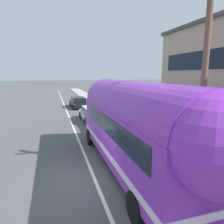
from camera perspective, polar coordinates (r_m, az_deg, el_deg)
name	(u,v)px	position (r m, az deg, el deg)	size (l,w,h in m)	color
ground_plane	(95,180)	(9.04, -4.82, -18.60)	(300.00, 300.00, 0.00)	#4C4C4F
lane_markings	(87,119)	(20.49, -7.07, -1.91)	(3.74, 80.00, 0.01)	silver
sidewalk_slab	(124,120)	(19.38, 3.44, -2.35)	(2.61, 90.00, 0.15)	#9E9B93
utility_pole	(205,74)	(8.88, 24.66, 9.76)	(1.80, 0.24, 8.50)	brown
painted_bus	(137,125)	(8.62, 6.97, -3.60)	(2.68, 11.82, 4.12)	purple
car_lead	(92,113)	(19.29, -5.60, -0.27)	(2.02, 4.44, 1.37)	silver
car_second	(78,102)	(27.65, -9.46, 2.83)	(2.09, 4.86, 1.37)	black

